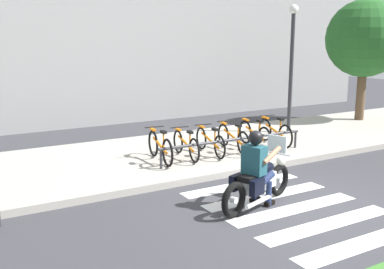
% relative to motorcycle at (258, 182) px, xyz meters
% --- Properties ---
extents(ground_plane, '(48.00, 48.00, 0.00)m').
position_rel_motorcycle_xyz_m(ground_plane, '(0.63, -0.47, -0.46)').
color(ground_plane, '#38383D').
extents(sidewalk, '(24.00, 4.40, 0.15)m').
position_rel_motorcycle_xyz_m(sidewalk, '(0.63, 3.89, -0.38)').
color(sidewalk, '#A8A399').
rests_on(sidewalk, ground).
extents(crosswalk_stripe_0, '(2.80, 0.40, 0.01)m').
position_rel_motorcycle_xyz_m(crosswalk_stripe_0, '(0.47, -2.07, -0.46)').
color(crosswalk_stripe_0, white).
rests_on(crosswalk_stripe_0, ground).
extents(crosswalk_stripe_1, '(2.80, 0.40, 0.01)m').
position_rel_motorcycle_xyz_m(crosswalk_stripe_1, '(0.47, -1.27, -0.46)').
color(crosswalk_stripe_1, white).
rests_on(crosswalk_stripe_1, ground).
extents(crosswalk_stripe_2, '(2.80, 0.40, 0.01)m').
position_rel_motorcycle_xyz_m(crosswalk_stripe_2, '(0.47, -0.47, -0.46)').
color(crosswalk_stripe_2, white).
rests_on(crosswalk_stripe_2, ground).
extents(crosswalk_stripe_3, '(2.80, 0.40, 0.01)m').
position_rel_motorcycle_xyz_m(crosswalk_stripe_3, '(0.47, 0.33, -0.46)').
color(crosswalk_stripe_3, white).
rests_on(crosswalk_stripe_3, ground).
extents(crosswalk_stripe_4, '(2.80, 0.40, 0.01)m').
position_rel_motorcycle_xyz_m(crosswalk_stripe_4, '(0.47, 1.13, -0.46)').
color(crosswalk_stripe_4, white).
rests_on(crosswalk_stripe_4, ground).
extents(motorcycle, '(2.06, 0.92, 1.23)m').
position_rel_motorcycle_xyz_m(motorcycle, '(0.00, 0.00, 0.00)').
color(motorcycle, black).
rests_on(motorcycle, ground).
extents(rider, '(0.74, 0.67, 1.44)m').
position_rel_motorcycle_xyz_m(rider, '(-0.07, -0.02, 0.37)').
color(rider, '#1E4C59').
rests_on(rider, ground).
extents(bicycle_0, '(0.48, 1.67, 0.79)m').
position_rel_motorcycle_xyz_m(bicycle_0, '(-0.43, 3.17, 0.05)').
color(bicycle_0, black).
rests_on(bicycle_0, sidewalk).
extents(bicycle_1, '(0.48, 1.61, 0.72)m').
position_rel_motorcycle_xyz_m(bicycle_1, '(0.27, 3.18, 0.02)').
color(bicycle_1, black).
rests_on(bicycle_1, sidewalk).
extents(bicycle_2, '(0.48, 1.66, 0.72)m').
position_rel_motorcycle_xyz_m(bicycle_2, '(0.98, 3.18, 0.02)').
color(bicycle_2, black).
rests_on(bicycle_2, sidewalk).
extents(bicycle_3, '(0.48, 1.70, 0.75)m').
position_rel_motorcycle_xyz_m(bicycle_3, '(1.68, 3.18, 0.03)').
color(bicycle_3, black).
rests_on(bicycle_3, sidewalk).
extents(bicycle_4, '(0.48, 1.64, 0.79)m').
position_rel_motorcycle_xyz_m(bicycle_4, '(2.38, 3.17, 0.05)').
color(bicycle_4, black).
rests_on(bicycle_4, sidewalk).
extents(bicycle_5, '(0.48, 1.65, 0.78)m').
position_rel_motorcycle_xyz_m(bicycle_5, '(3.09, 3.17, 0.05)').
color(bicycle_5, black).
rests_on(bicycle_5, sidewalk).
extents(bike_rack, '(4.12, 0.07, 0.49)m').
position_rel_motorcycle_xyz_m(bike_rack, '(1.33, 2.62, 0.11)').
color(bike_rack, '#333338').
rests_on(bike_rack, sidewalk).
extents(street_lamp, '(0.28, 0.28, 4.01)m').
position_rel_motorcycle_xyz_m(street_lamp, '(4.61, 4.29, 1.99)').
color(street_lamp, '#2D2D33').
rests_on(street_lamp, ground).
extents(tree_near_rack, '(2.70, 2.70, 4.37)m').
position_rel_motorcycle_xyz_m(tree_near_rack, '(8.33, 4.69, 2.55)').
color(tree_near_rack, brown).
rests_on(tree_near_rack, ground).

